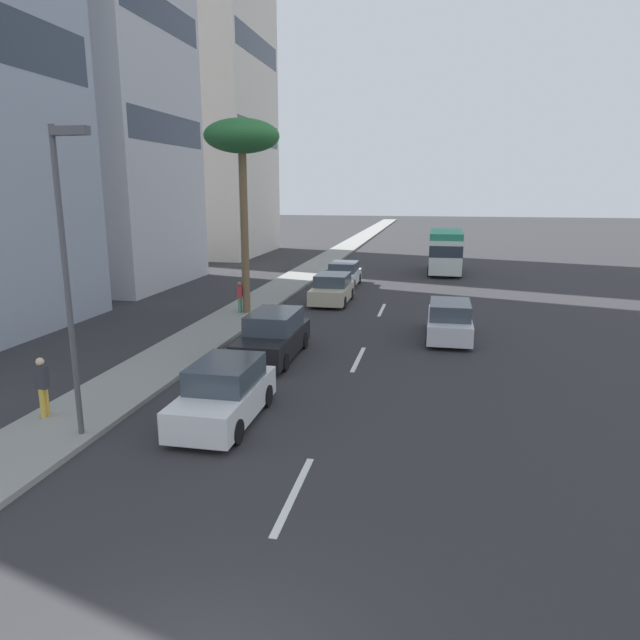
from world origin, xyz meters
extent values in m
plane|color=#2D2D30|center=(31.50, 0.00, 0.00)|extent=(198.00, 198.00, 0.00)
cube|color=gray|center=(31.50, 6.81, 0.07)|extent=(162.00, 2.59, 0.15)
cube|color=silver|center=(5.42, 0.00, 0.01)|extent=(3.20, 0.16, 0.01)
cube|color=silver|center=(15.27, 0.00, 0.01)|extent=(3.20, 0.16, 0.01)
cube|color=silver|center=(24.30, 0.00, 0.01)|extent=(3.20, 0.16, 0.01)
cube|color=white|center=(31.41, 3.18, 0.55)|extent=(4.28, 1.81, 0.74)
cube|color=#38424C|center=(31.62, 3.18, 1.23)|extent=(2.36, 1.66, 0.61)
cylinder|color=black|center=(30.08, 2.35, 0.32)|extent=(0.64, 0.22, 0.64)
cylinder|color=black|center=(30.08, 4.02, 0.32)|extent=(0.64, 0.22, 0.64)
cylinder|color=black|center=(32.73, 2.35, 0.32)|extent=(0.64, 0.22, 0.64)
cylinder|color=black|center=(32.73, 4.02, 0.32)|extent=(0.64, 0.22, 0.64)
cube|color=white|center=(8.76, 2.78, 0.58)|extent=(4.17, 1.74, 0.80)
cube|color=#38424C|center=(8.97, 2.78, 1.31)|extent=(2.29, 1.60, 0.66)
cylinder|color=black|center=(7.47, 1.98, 0.32)|extent=(0.64, 0.22, 0.64)
cylinder|color=black|center=(7.47, 3.58, 0.32)|extent=(0.64, 0.22, 0.64)
cylinder|color=black|center=(10.05, 1.98, 0.32)|extent=(0.64, 0.22, 0.64)
cylinder|color=black|center=(10.05, 3.58, 0.32)|extent=(0.64, 0.22, 0.64)
cube|color=black|center=(14.84, 3.16, 0.60)|extent=(4.78, 1.80, 0.85)
cube|color=#38424C|center=(15.08, 3.16, 1.37)|extent=(2.63, 1.65, 0.69)
cylinder|color=black|center=(13.35, 2.33, 0.32)|extent=(0.64, 0.22, 0.64)
cylinder|color=black|center=(13.35, 3.99, 0.32)|extent=(0.64, 0.22, 0.64)
cylinder|color=black|center=(16.32, 2.33, 0.32)|extent=(0.64, 0.22, 0.64)
cylinder|color=black|center=(16.32, 3.99, 0.32)|extent=(0.64, 0.22, 0.64)
cube|color=silver|center=(19.20, -3.33, 0.56)|extent=(4.61, 1.78, 0.78)
cube|color=#38424C|center=(18.97, -3.33, 1.27)|extent=(2.54, 1.63, 0.64)
cylinder|color=black|center=(20.63, -2.51, 0.32)|extent=(0.64, 0.22, 0.64)
cylinder|color=black|center=(20.63, -4.14, 0.32)|extent=(0.64, 0.22, 0.64)
cylinder|color=black|center=(17.77, -2.51, 0.32)|extent=(0.64, 0.22, 0.64)
cylinder|color=black|center=(17.77, -4.14, 0.32)|extent=(0.64, 0.22, 0.64)
cube|color=beige|center=(25.67, 2.89, 0.56)|extent=(4.26, 1.88, 0.78)
cube|color=#38424C|center=(25.89, 2.89, 1.27)|extent=(2.34, 1.73, 0.64)
cylinder|color=black|center=(24.35, 2.03, 0.32)|extent=(0.64, 0.22, 0.64)
cylinder|color=black|center=(24.35, 3.76, 0.32)|extent=(0.64, 0.22, 0.64)
cylinder|color=black|center=(26.99, 2.03, 0.32)|extent=(0.64, 0.22, 0.64)
cylinder|color=black|center=(26.99, 3.76, 0.32)|extent=(0.64, 0.22, 0.64)
cube|color=silver|center=(38.75, -3.30, 1.44)|extent=(6.47, 2.29, 2.43)
cube|color=#268C66|center=(38.75, -3.30, 2.89)|extent=(6.47, 2.29, 0.46)
cube|color=#28333D|center=(38.75, -3.30, 1.91)|extent=(6.49, 2.30, 0.81)
cylinder|color=black|center=(40.63, -2.21, 0.42)|extent=(0.84, 0.26, 0.84)
cylinder|color=black|center=(40.63, -4.39, 0.42)|extent=(0.84, 0.26, 0.84)
cylinder|color=black|center=(36.88, -2.21, 0.42)|extent=(0.84, 0.26, 0.84)
cylinder|color=black|center=(36.88, -4.39, 0.42)|extent=(0.84, 0.26, 0.84)
cylinder|color=gold|center=(7.69, 7.51, 0.55)|extent=(0.14, 0.14, 0.80)
cylinder|color=gold|center=(7.85, 7.51, 0.55)|extent=(0.14, 0.14, 0.80)
cube|color=#333338|center=(7.77, 7.51, 1.27)|extent=(0.23, 0.33, 0.64)
sphere|color=beige|center=(7.77, 7.51, 1.70)|extent=(0.22, 0.22, 0.22)
cylinder|color=#4C8C66|center=(21.54, 6.81, 0.52)|extent=(0.14, 0.14, 0.75)
cylinder|color=#4C8C66|center=(21.70, 6.81, 0.52)|extent=(0.14, 0.14, 0.75)
cube|color=red|center=(21.62, 6.81, 1.19)|extent=(0.36, 0.29, 0.59)
sphere|color=#9E7251|center=(21.62, 6.81, 1.59)|extent=(0.20, 0.20, 0.20)
cylinder|color=brown|center=(21.77, 6.52, 4.10)|extent=(0.38, 0.38, 7.90)
ellipsoid|color=#2D7238|center=(21.77, 6.52, 8.58)|extent=(3.54, 3.54, 1.59)
cylinder|color=#4C4C51|center=(6.98, 5.92, 3.87)|extent=(0.14, 0.14, 7.44)
cube|color=#4C4C51|center=(6.98, 5.47, 7.44)|extent=(0.24, 0.90, 0.20)
cube|color=#2D3847|center=(29.25, 13.79, 9.72)|extent=(9.76, 0.08, 1.80)
cube|color=#2D3847|center=(29.25, 13.79, 16.21)|extent=(9.76, 0.08, 1.80)
cube|color=silver|center=(47.96, 19.93, 20.53)|extent=(12.99, 12.35, 41.06)
cube|color=#2D3847|center=(47.96, 13.79, 11.09)|extent=(11.95, 0.08, 2.05)
cube|color=#2D3847|center=(47.96, 13.79, 18.48)|extent=(11.95, 0.08, 2.05)
camera|label=1|loc=(-5.07, -2.68, 6.18)|focal=32.30mm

